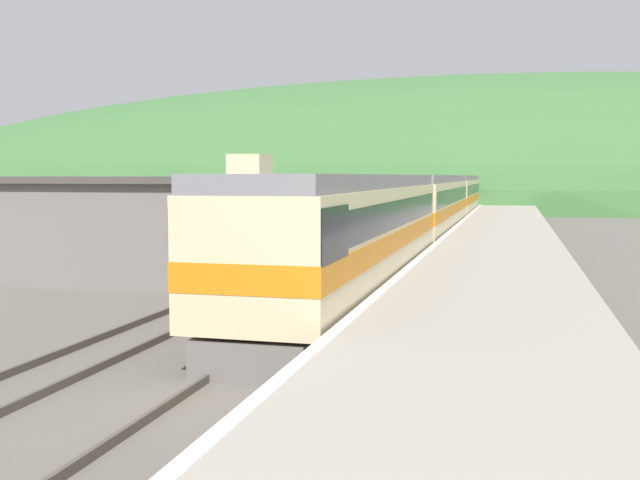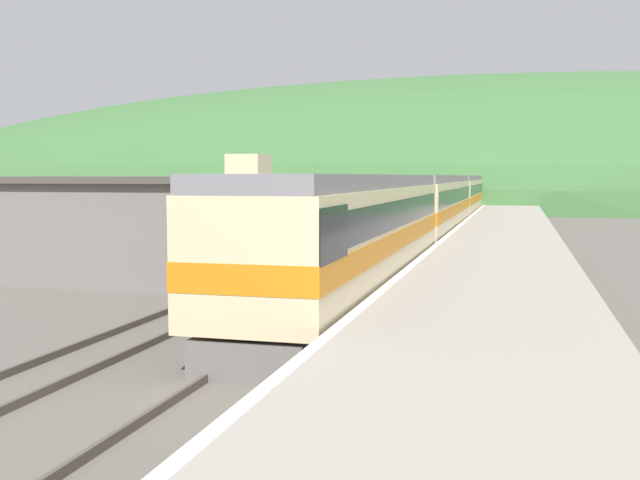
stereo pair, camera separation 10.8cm
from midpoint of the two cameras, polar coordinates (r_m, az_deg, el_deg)
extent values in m
cube|color=#4C443D|center=(68.19, 10.19, 1.65)|extent=(0.08, 180.00, 0.16)
cube|color=#4C443D|center=(68.09, 11.40, 1.63)|extent=(0.08, 180.00, 0.16)
cube|color=#4C443D|center=(68.61, 6.98, 1.71)|extent=(0.08, 180.00, 0.16)
cube|color=#4C443D|center=(68.43, 8.17, 1.69)|extent=(0.08, 180.00, 0.16)
cube|color=#9E9689|center=(47.98, 14.06, 0.78)|extent=(5.21, 140.00, 1.06)
cube|color=silver|center=(48.04, 11.11, 1.48)|extent=(0.24, 140.00, 0.01)
ellipsoid|color=#3D6B38|center=(122.26, 12.62, 2.98)|extent=(217.88, 98.04, 37.75)
cube|color=slate|center=(28.19, -13.54, 0.58)|extent=(8.65, 5.11, 3.60)
cube|color=#47423D|center=(28.11, -13.62, 4.48)|extent=(9.15, 5.61, 0.24)
cube|color=black|center=(23.05, 2.65, -3.67)|extent=(2.41, 17.96, 0.85)
cube|color=beige|center=(22.86, 2.67, 0.67)|extent=(2.94, 19.11, 2.65)
cube|color=orange|center=(22.87, 2.66, 0.14)|extent=(2.97, 19.13, 0.58)
cube|color=black|center=(22.82, 2.67, 2.13)|extent=(2.96, 17.96, 0.79)
cube|color=slate|center=(22.80, 2.68, 4.49)|extent=(2.76, 19.11, 0.40)
cube|color=black|center=(14.71, -4.28, 0.59)|extent=(2.98, 2.20, 1.06)
cube|color=beige|center=(14.03, -5.23, 5.78)|extent=(0.64, 0.80, 0.36)
cube|color=slate|center=(14.23, -5.46, -9.26)|extent=(2.29, 0.40, 0.77)
cube|color=black|center=(43.99, 8.54, 0.37)|extent=(2.41, 20.41, 0.85)
cube|color=beige|center=(43.89, 8.57, 2.65)|extent=(2.94, 21.72, 2.65)
cube|color=orange|center=(43.90, 8.56, 2.37)|extent=(2.97, 21.74, 0.58)
cube|color=black|center=(43.87, 8.58, 3.41)|extent=(2.96, 20.41, 0.79)
cube|color=slate|center=(43.86, 8.59, 4.64)|extent=(2.76, 21.72, 0.40)
cube|color=black|center=(66.48, 10.70, 1.86)|extent=(2.41, 20.41, 0.85)
cube|color=beige|center=(66.41, 10.72, 3.36)|extent=(2.94, 21.72, 2.65)
cube|color=orange|center=(66.41, 10.72, 3.18)|extent=(2.97, 21.74, 0.58)
cube|color=black|center=(66.40, 10.73, 3.87)|extent=(2.96, 20.41, 0.79)
cube|color=slate|center=(66.39, 10.74, 4.68)|extent=(2.76, 21.72, 0.40)
cube|color=black|center=(89.03, 11.77, 2.59)|extent=(2.41, 20.41, 0.85)
cube|color=beige|center=(88.98, 11.79, 3.72)|extent=(2.94, 21.72, 2.65)
cube|color=orange|center=(88.98, 11.78, 3.58)|extent=(2.97, 21.74, 0.58)
cube|color=black|center=(88.97, 11.79, 4.09)|extent=(2.96, 20.41, 0.79)
cube|color=slate|center=(88.96, 11.80, 4.70)|extent=(2.76, 21.72, 0.40)
cube|color=black|center=(111.60, 12.40, 3.03)|extent=(2.41, 20.41, 0.85)
cube|color=beige|center=(111.56, 12.42, 3.92)|extent=(2.94, 21.72, 2.65)
cube|color=orange|center=(111.57, 12.42, 3.82)|extent=(2.97, 21.74, 0.58)
cube|color=black|center=(111.56, 12.42, 4.22)|extent=(2.96, 20.41, 0.79)
cube|color=slate|center=(111.55, 12.43, 4.71)|extent=(2.76, 21.72, 0.40)
cube|color=black|center=(53.56, 5.52, 1.18)|extent=(2.47, 31.81, 0.80)
cube|color=beige|center=(53.47, 5.53, 3.05)|extent=(2.90, 33.14, 2.70)
camera|label=1|loc=(0.05, -89.83, 0.01)|focal=42.00mm
camera|label=2|loc=(0.05, 90.17, -0.01)|focal=42.00mm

